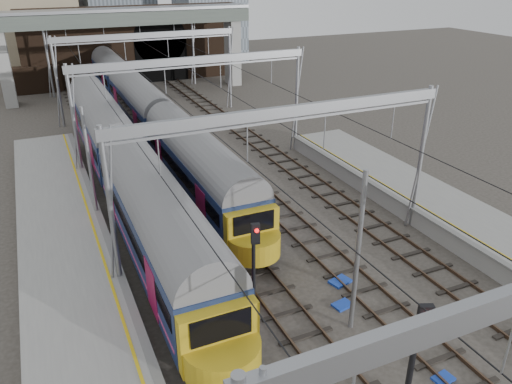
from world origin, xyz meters
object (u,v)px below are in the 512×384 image
train_main (123,86)px  train_second (124,163)px  signal_near_left (254,261)px  signal_near_centre (413,363)px

train_main → train_second: bearing=-100.5°
train_main → train_second: size_ratio=1.90×
train_second → signal_near_left: 14.13m
train_second → signal_near_centre: bearing=-78.9°
train_main → train_second: train_second is taller
train_main → signal_near_left: size_ratio=13.47×
train_second → signal_near_left: (2.48, -13.90, 0.46)m
signal_near_centre → train_main: bearing=112.7°
train_second → signal_near_centre: 21.56m
train_main → signal_near_centre: (0.16, -42.62, 0.95)m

